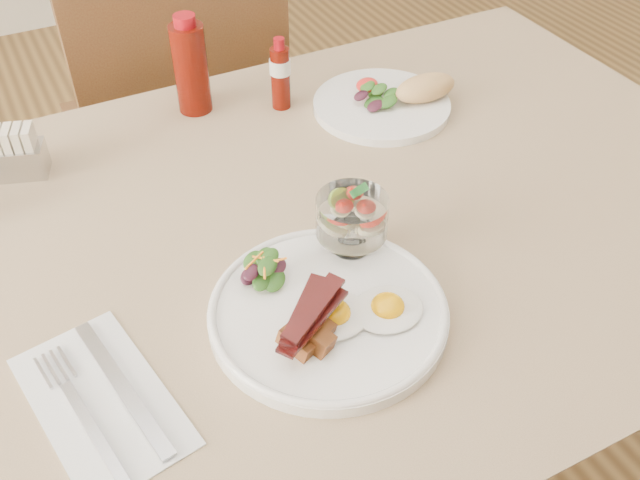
# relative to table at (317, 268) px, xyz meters

# --- Properties ---
(table) EXTENTS (1.33, 0.88, 0.75)m
(table) POSITION_rel_table_xyz_m (0.00, 0.00, 0.00)
(table) COLOR brown
(table) RESTS_ON ground
(chair_far) EXTENTS (0.42, 0.42, 0.93)m
(chair_far) POSITION_rel_table_xyz_m (0.00, 0.66, -0.14)
(chair_far) COLOR brown
(chair_far) RESTS_ON ground
(main_plate) EXTENTS (0.28, 0.28, 0.02)m
(main_plate) POSITION_rel_table_xyz_m (-0.07, -0.16, 0.10)
(main_plate) COLOR white
(main_plate) RESTS_ON table
(fried_eggs) EXTENTS (0.16, 0.12, 0.02)m
(fried_eggs) POSITION_rel_table_xyz_m (-0.04, -0.19, 0.11)
(fried_eggs) COLOR white
(fried_eggs) RESTS_ON main_plate
(bacon_potato_pile) EXTENTS (0.10, 0.09, 0.05)m
(bacon_potato_pile) POSITION_rel_table_xyz_m (-0.11, -0.19, 0.13)
(bacon_potato_pile) COLOR brown
(bacon_potato_pile) RESTS_ON main_plate
(side_salad) EXTENTS (0.06, 0.06, 0.03)m
(side_salad) POSITION_rel_table_xyz_m (-0.11, -0.09, 0.12)
(side_salad) COLOR #164612
(side_salad) RESTS_ON main_plate
(fruit_cup) EXTENTS (0.09, 0.09, 0.09)m
(fruit_cup) POSITION_rel_table_xyz_m (0.01, -0.08, 0.15)
(fruit_cup) COLOR white
(fruit_cup) RESTS_ON main_plate
(second_plate) EXTENTS (0.24, 0.23, 0.06)m
(second_plate) POSITION_rel_table_xyz_m (0.24, 0.20, 0.10)
(second_plate) COLOR white
(second_plate) RESTS_ON table
(ketchup_bottle) EXTENTS (0.06, 0.06, 0.16)m
(ketchup_bottle) POSITION_rel_table_xyz_m (-0.05, 0.35, 0.16)
(ketchup_bottle) COLOR #4F0B04
(ketchup_bottle) RESTS_ON table
(hot_sauce_bottle) EXTENTS (0.04, 0.04, 0.12)m
(hot_sauce_bottle) POSITION_rel_table_xyz_m (0.08, 0.29, 0.15)
(hot_sauce_bottle) COLOR #4F0B04
(hot_sauce_bottle) RESTS_ON table
(sugar_caddy) EXTENTS (0.10, 0.07, 0.08)m
(sugar_caddy) POSITION_rel_table_xyz_m (-0.34, 0.30, 0.12)
(sugar_caddy) COLOR #B7B8BC
(sugar_caddy) RESTS_ON table
(napkin_cutlery) EXTENTS (0.16, 0.24, 0.01)m
(napkin_cutlery) POSITION_rel_table_xyz_m (-0.33, -0.16, 0.09)
(napkin_cutlery) COLOR silver
(napkin_cutlery) RESTS_ON table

